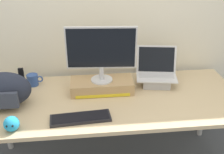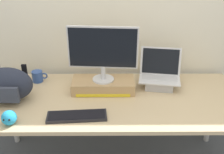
{
  "view_description": "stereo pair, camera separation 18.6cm",
  "coord_description": "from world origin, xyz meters",
  "px_view_note": "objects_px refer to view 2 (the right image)",
  "views": [
    {
      "loc": [
        -0.2,
        -1.83,
        1.83
      ],
      "look_at": [
        0.0,
        0.0,
        0.9
      ],
      "focal_mm": 44.61,
      "sensor_mm": 36.0,
      "label": 1
    },
    {
      "loc": [
        -0.01,
        -1.84,
        1.83
      ],
      "look_at": [
        0.0,
        0.0,
        0.9
      ],
      "focal_mm": 44.61,
      "sensor_mm": 36.0,
      "label": 2
    }
  ],
  "objects_px": {
    "external_keyboard": "(77,116)",
    "coffee_mug": "(38,76)",
    "messenger_backpack": "(8,85)",
    "toner_box_yellow": "(103,85)",
    "desktop_monitor": "(103,51)",
    "open_laptop": "(159,79)",
    "plush_toy": "(9,118)"
  },
  "relations": [
    {
      "from": "external_keyboard",
      "to": "plush_toy",
      "type": "xyz_separation_m",
      "value": [
        -0.44,
        -0.07,
        0.04
      ]
    },
    {
      "from": "desktop_monitor",
      "to": "plush_toy",
      "type": "bearing_deg",
      "value": -138.93
    },
    {
      "from": "desktop_monitor",
      "to": "plush_toy",
      "type": "relative_size",
      "value": 5.34
    },
    {
      "from": "toner_box_yellow",
      "to": "open_laptop",
      "type": "relative_size",
      "value": 1.37
    },
    {
      "from": "desktop_monitor",
      "to": "coffee_mug",
      "type": "relative_size",
      "value": 4.02
    },
    {
      "from": "messenger_backpack",
      "to": "coffee_mug",
      "type": "distance_m",
      "value": 0.34
    },
    {
      "from": "open_laptop",
      "to": "messenger_backpack",
      "type": "distance_m",
      "value": 1.19
    },
    {
      "from": "toner_box_yellow",
      "to": "desktop_monitor",
      "type": "distance_m",
      "value": 0.29
    },
    {
      "from": "desktop_monitor",
      "to": "plush_toy",
      "type": "xyz_separation_m",
      "value": [
        -0.61,
        -0.45,
        -0.29
      ]
    },
    {
      "from": "coffee_mug",
      "to": "messenger_backpack",
      "type": "bearing_deg",
      "value": -115.53
    },
    {
      "from": "external_keyboard",
      "to": "plush_toy",
      "type": "height_order",
      "value": "plush_toy"
    },
    {
      "from": "toner_box_yellow",
      "to": "open_laptop",
      "type": "height_order",
      "value": "open_laptop"
    },
    {
      "from": "desktop_monitor",
      "to": "open_laptop",
      "type": "relative_size",
      "value": 1.48
    },
    {
      "from": "desktop_monitor",
      "to": "coffee_mug",
      "type": "height_order",
      "value": "desktop_monitor"
    },
    {
      "from": "toner_box_yellow",
      "to": "coffee_mug",
      "type": "xyz_separation_m",
      "value": [
        -0.56,
        0.16,
        0.0
      ]
    },
    {
      "from": "messenger_backpack",
      "to": "plush_toy",
      "type": "xyz_separation_m",
      "value": [
        0.1,
        -0.31,
        -0.08
      ]
    },
    {
      "from": "external_keyboard",
      "to": "coffee_mug",
      "type": "distance_m",
      "value": 0.66
    },
    {
      "from": "external_keyboard",
      "to": "open_laptop",
      "type": "bearing_deg",
      "value": 31.18
    },
    {
      "from": "plush_toy",
      "to": "desktop_monitor",
      "type": "bearing_deg",
      "value": 36.49
    },
    {
      "from": "external_keyboard",
      "to": "messenger_backpack",
      "type": "height_order",
      "value": "messenger_backpack"
    },
    {
      "from": "plush_toy",
      "to": "coffee_mug",
      "type": "bearing_deg",
      "value": 85.66
    },
    {
      "from": "external_keyboard",
      "to": "messenger_backpack",
      "type": "distance_m",
      "value": 0.59
    },
    {
      "from": "open_laptop",
      "to": "coffee_mug",
      "type": "distance_m",
      "value": 1.03
    },
    {
      "from": "toner_box_yellow",
      "to": "plush_toy",
      "type": "height_order",
      "value": "plush_toy"
    },
    {
      "from": "desktop_monitor",
      "to": "coffee_mug",
      "type": "bearing_deg",
      "value": 168.89
    },
    {
      "from": "desktop_monitor",
      "to": "coffee_mug",
      "type": "distance_m",
      "value": 0.65
    },
    {
      "from": "toner_box_yellow",
      "to": "desktop_monitor",
      "type": "relative_size",
      "value": 0.93
    },
    {
      "from": "external_keyboard",
      "to": "messenger_backpack",
      "type": "relative_size",
      "value": 1.12
    },
    {
      "from": "desktop_monitor",
      "to": "messenger_backpack",
      "type": "height_order",
      "value": "desktop_monitor"
    },
    {
      "from": "toner_box_yellow",
      "to": "messenger_backpack",
      "type": "bearing_deg",
      "value": -168.58
    },
    {
      "from": "desktop_monitor",
      "to": "external_keyboard",
      "type": "relative_size",
      "value": 1.28
    },
    {
      "from": "open_laptop",
      "to": "toner_box_yellow",
      "type": "bearing_deg",
      "value": -162.24
    }
  ]
}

